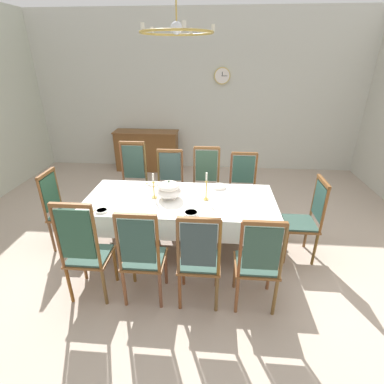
{
  "coord_description": "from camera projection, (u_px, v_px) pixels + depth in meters",
  "views": [
    {
      "loc": [
        0.42,
        -3.23,
        2.43
      ],
      "look_at": [
        0.15,
        0.07,
        0.86
      ],
      "focal_mm": 26.92,
      "sensor_mm": 36.0,
      "label": 1
    }
  ],
  "objects": [
    {
      "name": "dining_table",
      "position": [
        180.0,
        204.0,
        3.71
      ],
      "size": [
        2.4,
        1.03,
        0.78
      ],
      "color": "brown",
      "rests_on": "ground"
    },
    {
      "name": "chandelier",
      "position": [
        177.0,
        31.0,
        2.87
      ],
      "size": [
        0.76,
        0.75,
        0.66
      ],
      "color": "gold"
    },
    {
      "name": "chair_south_a",
      "position": [
        85.0,
        251.0,
        2.97
      ],
      "size": [
        0.44,
        0.42,
        1.22
      ],
      "color": "brown",
      "rests_on": "ground"
    },
    {
      "name": "chair_head_west",
      "position": [
        62.0,
        209.0,
        3.88
      ],
      "size": [
        0.42,
        0.44,
        1.09
      ],
      "rotation": [
        0.0,
        0.0,
        -1.57
      ],
      "color": "brown",
      "rests_on": "ground"
    },
    {
      "name": "back_wall",
      "position": [
        197.0,
        94.0,
        6.34
      ],
      "size": [
        7.21,
        0.08,
        3.33
      ],
      "primitive_type": "cube",
      "color": "beige",
      "rests_on": "ground"
    },
    {
      "name": "bowl_near_right",
      "position": [
        153.0,
        184.0,
        4.06
      ],
      "size": [
        0.14,
        0.14,
        0.03
      ],
      "color": "white",
      "rests_on": "tablecloth"
    },
    {
      "name": "sideboard",
      "position": [
        147.0,
        151.0,
        6.66
      ],
      "size": [
        1.44,
        0.48,
        0.9
      ],
      "rotation": [
        0.0,
        0.0,
        3.14
      ],
      "color": "brown",
      "rests_on": "ground"
    },
    {
      "name": "bowl_far_right",
      "position": [
        219.0,
        186.0,
        3.96
      ],
      "size": [
        0.19,
        0.19,
        0.04
      ],
      "color": "white",
      "rests_on": "tablecloth"
    },
    {
      "name": "candlestick_east",
      "position": [
        206.0,
        189.0,
        3.59
      ],
      "size": [
        0.07,
        0.07,
        0.37
      ],
      "color": "gold",
      "rests_on": "tablecloth"
    },
    {
      "name": "chair_south_d",
      "position": [
        258.0,
        262.0,
        2.87
      ],
      "size": [
        0.44,
        0.42,
        1.12
      ],
      "color": "brown",
      "rests_on": "ground"
    },
    {
      "name": "spoon_primary",
      "position": [
        95.0,
        210.0,
        3.39
      ],
      "size": [
        0.06,
        0.17,
        0.01
      ],
      "rotation": [
        0.0,
        0.0,
        -0.27
      ],
      "color": "gold",
      "rests_on": "tablecloth"
    },
    {
      "name": "soup_tureen",
      "position": [
        169.0,
        190.0,
        3.63
      ],
      "size": [
        0.31,
        0.31,
        0.25
      ],
      "color": "white",
      "rests_on": "tablecloth"
    },
    {
      "name": "tablecloth",
      "position": [
        180.0,
        203.0,
        3.7
      ],
      "size": [
        2.42,
        1.05,
        0.29
      ],
      "color": "white",
      "rests_on": "dining_table"
    },
    {
      "name": "chair_south_b",
      "position": [
        142.0,
        255.0,
        2.95
      ],
      "size": [
        0.44,
        0.42,
        1.14
      ],
      "color": "brown",
      "rests_on": "ground"
    },
    {
      "name": "candlestick_west",
      "position": [
        154.0,
        188.0,
        3.64
      ],
      "size": [
        0.07,
        0.07,
        0.33
      ],
      "color": "gold",
      "rests_on": "tablecloth"
    },
    {
      "name": "chair_north_c",
      "position": [
        206.0,
        184.0,
        4.57
      ],
      "size": [
        0.44,
        0.42,
        1.17
      ],
      "rotation": [
        0.0,
        0.0,
        3.14
      ],
      "color": "brown",
      "rests_on": "ground"
    },
    {
      "name": "chair_north_a",
      "position": [
        133.0,
        181.0,
        4.65
      ],
      "size": [
        0.44,
        0.42,
        1.22
      ],
      "rotation": [
        0.0,
        0.0,
        3.14
      ],
      "color": "brown",
      "rests_on": "ground"
    },
    {
      "name": "chair_south_c",
      "position": [
        199.0,
        259.0,
        2.91
      ],
      "size": [
        0.44,
        0.42,
        1.12
      ],
      "color": "brown",
      "rests_on": "ground"
    },
    {
      "name": "chair_north_d",
      "position": [
        243.0,
        187.0,
        4.53
      ],
      "size": [
        0.44,
        0.42,
        1.09
      ],
      "rotation": [
        0.0,
        0.0,
        3.14
      ],
      "color": "brown",
      "rests_on": "ground"
    },
    {
      "name": "bowl_near_left",
      "position": [
        102.0,
        211.0,
        3.35
      ],
      "size": [
        0.14,
        0.14,
        0.03
      ],
      "color": "white",
      "rests_on": "tablecloth"
    },
    {
      "name": "chair_north_b",
      "position": [
        169.0,
        184.0,
        4.61
      ],
      "size": [
        0.44,
        0.42,
        1.11
      ],
      "rotation": [
        0.0,
        0.0,
        3.14
      ],
      "color": "brown",
      "rests_on": "ground"
    },
    {
      "name": "chair_head_east",
      "position": [
        306.0,
        218.0,
        3.65
      ],
      "size": [
        0.42,
        0.44,
        1.1
      ],
      "rotation": [
        0.0,
        0.0,
        1.57
      ],
      "color": "brown",
      "rests_on": "ground"
    },
    {
      "name": "mounted_clock",
      "position": [
        222.0,
        76.0,
        6.07
      ],
      "size": [
        0.34,
        0.06,
        0.34
      ],
      "color": "#D1B251"
    },
    {
      "name": "bowl_far_left",
      "position": [
        191.0,
        213.0,
        3.28
      ],
      "size": [
        0.17,
        0.17,
        0.04
      ],
      "color": "white",
      "rests_on": "tablecloth"
    },
    {
      "name": "ground",
      "position": [
        181.0,
        251.0,
        3.98
      ],
      "size": [
        7.21,
        6.75,
        0.04
      ],
      "primitive_type": "cube",
      "color": "#B5A291"
    },
    {
      "name": "spoon_secondary",
      "position": [
        146.0,
        184.0,
        4.09
      ],
      "size": [
        0.04,
        0.18,
        0.01
      ],
      "rotation": [
        0.0,
        0.0,
        -0.1
      ],
      "color": "gold",
      "rests_on": "tablecloth"
    }
  ]
}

